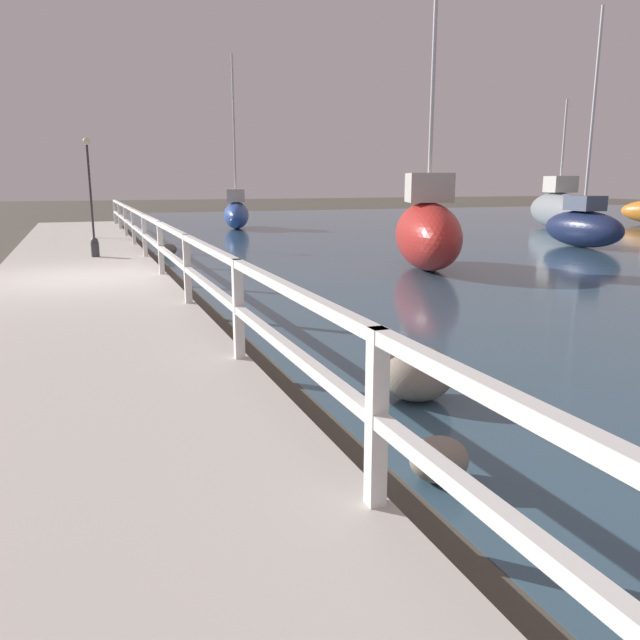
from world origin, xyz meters
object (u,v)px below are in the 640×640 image
object	(u,v)px
sailboat_navy	(583,226)
sailboat_blue	(236,212)
mooring_bollard	(95,247)
sailboat_red	(427,232)
sailboat_gray	(558,209)
dock_lamp	(89,169)

from	to	relation	value
sailboat_navy	sailboat_blue	xyz separation A→B (m)	(-8.28, 11.61, 0.04)
mooring_bollard	sailboat_red	bearing A→B (deg)	-25.16
sailboat_blue	sailboat_gray	bearing A→B (deg)	-8.80
sailboat_gray	sailboat_blue	xyz separation A→B (m)	(-12.81, 5.36, -0.17)
mooring_bollard	sailboat_navy	bearing A→B (deg)	-2.98
dock_lamp	sailboat_gray	distance (m)	18.89
sailboat_navy	dock_lamp	bearing A→B (deg)	157.81
sailboat_gray	sailboat_blue	size ratio (longest dim) A/B	0.83
mooring_bollard	sailboat_gray	distance (m)	19.71
mooring_bollard	sailboat_red	distance (m)	8.03
dock_lamp	sailboat_blue	distance (m)	8.15
mooring_bollard	sailboat_red	xyz separation A→B (m)	(7.26, -3.41, 0.42)
mooring_bollard	dock_lamp	distance (m)	5.96
mooring_bollard	dock_lamp	bearing A→B (deg)	89.02
dock_lamp	sailboat_navy	world-z (taller)	sailboat_navy
sailboat_blue	mooring_bollard	bearing A→B (deg)	-105.48
sailboat_gray	sailboat_blue	distance (m)	13.88
dock_lamp	sailboat_blue	xyz separation A→B (m)	(6.02, 5.23, -1.70)
dock_lamp	sailboat_navy	xyz separation A→B (m)	(14.30, -6.38, -1.73)
sailboat_navy	sailboat_gray	size ratio (longest dim) A/B	1.17
dock_lamp	sailboat_gray	xyz separation A→B (m)	(18.83, -0.13, -1.53)
mooring_bollard	sailboat_blue	size ratio (longest dim) A/B	0.07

